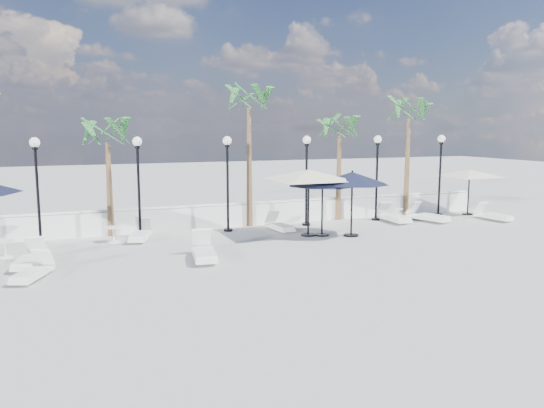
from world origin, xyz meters
name	(u,v)px	position (x,y,z in m)	size (l,w,h in m)	color
ground	(293,271)	(0.00, 0.00, 0.00)	(100.00, 100.00, 0.00)	#A6A5A0
balustrade	(221,216)	(0.00, 7.50, 0.47)	(26.00, 0.30, 1.01)	white
lamppost_1	(37,176)	(-7.00, 6.50, 2.49)	(0.36, 0.36, 3.84)	black
lamppost_2	(138,173)	(-3.50, 6.50, 2.49)	(0.36, 0.36, 3.84)	black
lamppost_3	(227,170)	(0.00, 6.50, 2.49)	(0.36, 0.36, 3.84)	black
lamppost_4	(307,168)	(3.50, 6.50, 2.49)	(0.36, 0.36, 3.84)	black
lamppost_5	(377,166)	(7.00, 6.50, 2.49)	(0.36, 0.36, 3.84)	black
lamppost_6	(440,164)	(10.50, 6.50, 2.49)	(0.36, 0.36, 3.84)	black
palm_1	(107,139)	(-4.50, 7.30, 3.75)	(2.60, 2.60, 4.70)	brown
palm_2	(249,105)	(1.20, 7.30, 5.12)	(2.60, 2.60, 6.10)	brown
palm_3	(340,133)	(5.50, 7.30, 3.95)	(2.60, 2.60, 4.90)	brown
palm_4	(409,116)	(9.20, 7.30, 4.73)	(2.60, 2.60, 5.70)	brown
lounger_0	(30,259)	(-7.21, 3.36, 0.24)	(1.01, 2.00, 0.72)	white
lounger_2	(33,272)	(-7.06, 1.83, 0.22)	(1.17, 1.80, 0.64)	white
lounger_3	(204,252)	(-2.10, 2.25, 0.26)	(1.00, 2.18, 0.79)	white
lounger_4	(140,234)	(-3.56, 6.04, 0.23)	(1.14, 1.94, 0.69)	white
lounger_5	(279,225)	(1.96, 5.81, 0.22)	(0.72, 1.78, 0.65)	white
lounger_6	(393,217)	(7.47, 5.81, 0.25)	(0.65, 1.97, 0.74)	white
lounger_7	(428,216)	(9.01, 5.37, 0.25)	(1.23, 2.10, 0.75)	white
lounger_8	(493,215)	(12.00, 4.54, 0.23)	(0.82, 1.86, 0.67)	white
side_table_0	(113,233)	(-4.53, 6.00, 0.35)	(0.59, 0.59, 0.58)	white
side_table_1	(6,247)	(-7.99, 4.89, 0.33)	(0.57, 0.57, 0.55)	white
side_table_2	(397,213)	(7.92, 6.20, 0.33)	(0.56, 0.56, 0.54)	white
parasol_navy_mid	(352,178)	(4.15, 3.79, 2.25)	(2.85, 2.85, 2.56)	black
parasol_navy_right	(322,180)	(3.13, 4.29, 2.17)	(2.75, 2.75, 2.47)	black
parasol_cream_sq_a	(309,170)	(2.63, 4.47, 2.56)	(5.64, 5.64, 2.77)	black
parasol_cream_sq_b	(470,170)	(12.00, 6.20, 2.18)	(4.70, 4.70, 2.36)	black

